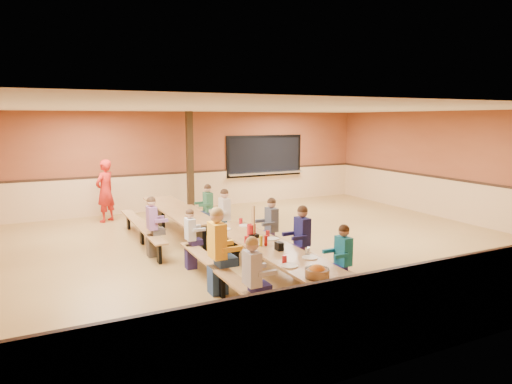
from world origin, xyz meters
name	(u,v)px	position (x,y,z in m)	size (l,w,h in m)	color
ground	(263,247)	(0.00, 0.00, 0.00)	(12.00, 12.00, 0.00)	olive
room_envelope	(263,216)	(0.00, 0.00, 0.69)	(12.04, 10.04, 3.02)	brown
kitchen_pass_through	(265,158)	(2.60, 4.96, 1.49)	(2.78, 0.28, 1.38)	black
structural_post	(190,162)	(-0.20, 4.40, 1.50)	(0.18, 0.18, 3.00)	black
cafeteria_table_main	(268,258)	(-1.05, -2.24, 0.53)	(1.91, 3.70, 0.74)	#9D703E
cafeteria_table_second	(177,218)	(-1.51, 1.42, 0.53)	(1.91, 3.70, 0.74)	#9D703E
seated_child_white_left	(252,282)	(-1.88, -3.35, 0.61)	(0.37, 0.31, 1.22)	silver
seated_adult_yellow	(217,252)	(-1.88, -2.07, 0.69)	(0.45, 0.37, 1.39)	yellow
seated_child_grey_left	(190,239)	(-1.88, -0.70, 0.56)	(0.33, 0.27, 1.12)	silver
seated_child_teal_right	(343,263)	(-0.23, -3.16, 0.59)	(0.35, 0.29, 1.17)	#156E8C
seated_child_navy_right	(302,242)	(-0.23, -1.97, 0.63)	(0.39, 0.32, 1.26)	#19184C
seated_child_char_right	(271,229)	(-0.23, -0.82, 0.61)	(0.37, 0.31, 1.22)	#494B54
seated_child_purple_sec	(152,227)	(-2.33, 0.38, 0.61)	(0.37, 0.31, 1.22)	#86558A
seated_child_green_sec	(208,210)	(-0.68, 1.59, 0.60)	(0.37, 0.30, 1.21)	#2D6240
seated_child_tan_sec	(225,217)	(-0.68, 0.53, 0.62)	(0.38, 0.31, 1.24)	beige
standing_woman	(105,191)	(-2.70, 4.11, 0.85)	(0.62, 0.41, 1.70)	red
punch_pitcher	(251,231)	(-1.06, -1.63, 0.85)	(0.16, 0.16, 0.22)	#B0171A
chip_bowl	(317,272)	(-1.19, -3.89, 0.81)	(0.32, 0.32, 0.15)	orange
napkin_dispenser	(279,246)	(-1.03, -2.58, 0.80)	(0.10, 0.14, 0.13)	black
condiment_mustard	(261,241)	(-1.18, -2.24, 0.82)	(0.06, 0.06, 0.17)	yellow
condiment_ketchup	(266,241)	(-1.10, -2.25, 0.82)	(0.06, 0.06, 0.17)	#B2140F
table_paddle	(253,230)	(-1.05, -1.69, 0.88)	(0.16, 0.16, 0.56)	black
place_settings	(268,242)	(-1.05, -2.24, 0.80)	(0.65, 3.30, 0.11)	beige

